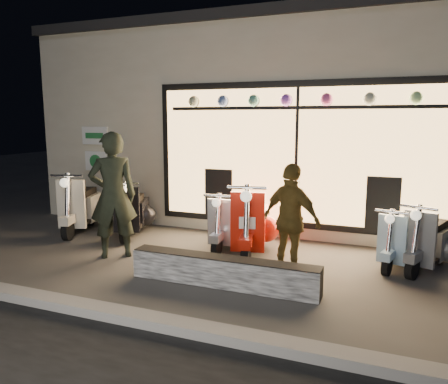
# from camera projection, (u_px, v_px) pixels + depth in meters

# --- Properties ---
(ground) EXTENTS (40.00, 40.00, 0.00)m
(ground) POSITION_uv_depth(u_px,v_px,m) (214.00, 267.00, 6.58)
(ground) COLOR #383533
(ground) RESTS_ON ground
(kerb) EXTENTS (40.00, 0.25, 0.12)m
(kerb) POSITION_uv_depth(u_px,v_px,m) (142.00, 319.00, 4.74)
(kerb) COLOR slate
(kerb) RESTS_ON ground
(shop_building) EXTENTS (10.20, 6.23, 4.20)m
(shop_building) POSITION_uv_depth(u_px,v_px,m) (292.00, 123.00, 10.80)
(shop_building) COLOR beige
(shop_building) RESTS_ON ground
(graffiti_barrier) EXTENTS (2.59, 0.28, 0.40)m
(graffiti_barrier) POSITION_uv_depth(u_px,v_px,m) (223.00, 272.00, 5.80)
(graffiti_barrier) COLOR black
(graffiti_barrier) RESTS_ON ground
(scooter_silver) EXTENTS (0.47, 1.35, 0.97)m
(scooter_silver) POSITION_uv_depth(u_px,v_px,m) (230.00, 224.00, 7.67)
(scooter_silver) COLOR black
(scooter_silver) RESTS_ON ground
(scooter_red) EXTENTS (0.75, 1.65, 1.17)m
(scooter_red) POSITION_uv_depth(u_px,v_px,m) (252.00, 224.00, 7.32)
(scooter_red) COLOR black
(scooter_red) RESTS_ON ground
(scooter_black) EXTENTS (0.81, 1.46, 1.05)m
(scooter_black) POSITION_uv_depth(u_px,v_px,m) (133.00, 212.00, 8.49)
(scooter_black) COLOR black
(scooter_black) RESTS_ON ground
(scooter_cream) EXTENTS (0.87, 1.61, 1.16)m
(scooter_cream) POSITION_uv_depth(u_px,v_px,m) (84.00, 206.00, 8.78)
(scooter_cream) COLOR black
(scooter_cream) RESTS_ON ground
(scooter_blue) EXTENTS (0.60, 1.26, 0.89)m
(scooter_blue) POSITION_uv_depth(u_px,v_px,m) (400.00, 241.00, 6.69)
(scooter_blue) COLOR black
(scooter_blue) RESTS_ON ground
(scooter_grey) EXTENTS (0.78, 1.37, 0.99)m
(scooter_grey) POSITION_uv_depth(u_px,v_px,m) (431.00, 241.00, 6.52)
(scooter_grey) COLOR black
(scooter_grey) RESTS_ON ground
(man) EXTENTS (0.88, 0.83, 2.02)m
(man) POSITION_uv_depth(u_px,v_px,m) (113.00, 195.00, 6.93)
(man) COLOR black
(man) RESTS_ON ground
(woman) EXTENTS (1.02, 0.73, 1.60)m
(woman) POSITION_uv_depth(u_px,v_px,m) (291.00, 220.00, 6.16)
(woman) COLOR brown
(woman) RESTS_ON ground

